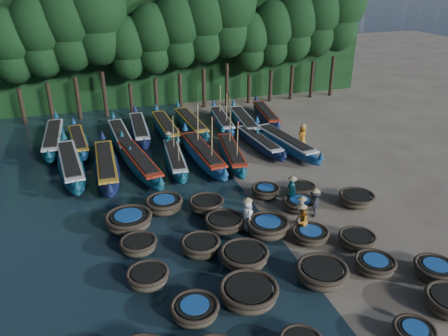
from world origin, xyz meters
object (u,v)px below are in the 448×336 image
object	(u,v)px
coracle_21	(164,204)
long_boat_7	(259,142)
long_boat_2	(106,166)
fisherman_6	(303,136)
coracle_5	(195,310)
coracle_19	(357,199)
long_boat_15	(222,121)
coracle_20	(129,221)
long_boat_11	(121,137)
coracle_14	(357,240)
coracle_9	(435,270)
long_boat_3	(139,163)
coracle_12	(244,256)
coracle_10	(148,277)
coracle_22	(206,204)
coracle_3	(414,333)
fisherman_4	(301,210)
coracle_23	(266,191)
long_boat_8	(285,143)
coracle_6	(249,293)
fisherman_3	(314,203)
long_boat_10	(79,142)
coracle_8	(375,265)
coracle_24	(302,189)
long_boat_17	(266,115)
coracle_11	(201,246)
coracle_15	(139,245)
fisherman_0	(247,214)
long_boat_13	(166,128)
long_boat_14	(191,124)
fisherman_1	(292,190)
fisherman_5	(169,142)
coracle_18	(300,204)
long_boat_6	(232,154)
long_boat_16	(244,122)
coracle_7	(322,273)
coracle_16	(224,223)

from	to	relation	value
coracle_21	long_boat_7	xyz separation A→B (m)	(8.49, 7.04, 0.03)
long_boat_2	fisherman_6	distance (m)	14.28
coracle_5	coracle_19	distance (m)	12.35
long_boat_15	long_boat_2	bearing A→B (deg)	-140.66
coracle_20	long_boat_11	bearing A→B (deg)	85.92
coracle_14	long_boat_15	bearing A→B (deg)	92.80
coracle_9	long_boat_3	world-z (taller)	long_boat_3
coracle_12	coracle_10	bearing A→B (deg)	-179.46
coracle_22	long_boat_7	bearing A→B (deg)	50.79
coracle_3	fisherman_4	xyz separation A→B (m)	(-0.23, 8.47, 0.48)
coracle_19	coracle_21	bearing A→B (deg)	166.11
coracle_23	long_boat_8	distance (m)	7.54
long_boat_3	coracle_6	bearing A→B (deg)	-89.42
coracle_22	long_boat_2	bearing A→B (deg)	126.68
coracle_23	fisherman_3	size ratio (longest dim) A/B	0.97
coracle_21	long_boat_8	xyz separation A→B (m)	(10.20, 6.13, 0.10)
long_boat_10	fisherman_6	xyz separation A→B (m)	(15.92, -5.15, 0.45)
coracle_8	coracle_10	distance (m)	9.99
coracle_24	long_boat_17	world-z (taller)	long_boat_17
coracle_11	coracle_15	world-z (taller)	coracle_11
long_boat_8	long_boat_17	size ratio (longest dim) A/B	1.10
fisherman_0	coracle_12	bearing A→B (deg)	156.88
long_boat_8	long_boat_13	xyz separation A→B (m)	(-7.72, 6.09, -0.01)
coracle_14	long_boat_14	distance (m)	19.01
fisherman_4	coracle_19	bearing A→B (deg)	-92.12
coracle_3	fisherman_0	bearing A→B (deg)	109.49
coracle_3	long_boat_13	distance (m)	24.50
fisherman_1	fisherman_5	xyz separation A→B (m)	(-5.05, 9.85, -0.16)
coracle_18	long_boat_17	bearing A→B (deg)	74.03
long_boat_11	fisherman_3	distance (m)	16.59
coracle_12	long_boat_6	size ratio (longest dim) A/B	0.35
long_boat_3	long_boat_16	xyz separation A→B (m)	(9.59, 5.93, -0.04)
coracle_7	long_boat_10	bearing A→B (deg)	116.48
coracle_15	long_boat_13	xyz separation A→B (m)	(4.36, 15.56, 0.17)
long_boat_2	coracle_21	bearing A→B (deg)	-64.80
coracle_7	coracle_10	distance (m)	7.44
coracle_15	fisherman_0	bearing A→B (deg)	2.91
coracle_5	coracle_6	bearing A→B (deg)	4.52
coracle_12	coracle_19	bearing A→B (deg)	21.56
coracle_11	long_boat_14	world-z (taller)	long_boat_14
long_boat_8	long_boat_13	distance (m)	9.83
coracle_16	coracle_20	bearing A→B (deg)	161.43
coracle_7	fisherman_4	distance (m)	4.75
coracle_6	long_boat_16	world-z (taller)	long_boat_16
long_boat_13	long_boat_10	bearing A→B (deg)	-173.69
coracle_12	coracle_19	world-z (taller)	coracle_12
coracle_18	coracle_20	world-z (taller)	coracle_20
long_boat_7	coracle_15	bearing A→B (deg)	-140.15
coracle_16	fisherman_1	world-z (taller)	fisherman_1
coracle_10	coracle_14	size ratio (longest dim) A/B	1.13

